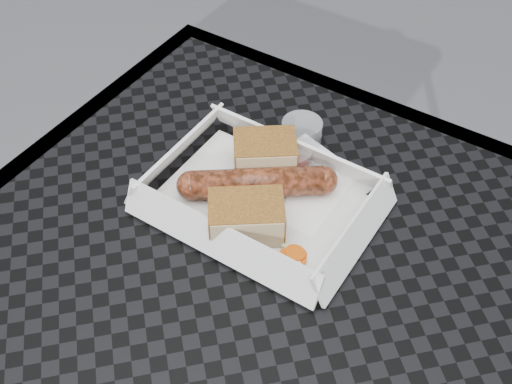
% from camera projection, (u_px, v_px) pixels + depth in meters
% --- Properties ---
extents(food_tray, '(0.22, 0.15, 0.00)m').
position_uv_depth(food_tray, '(261.00, 203.00, 0.72)').
color(food_tray, white).
rests_on(food_tray, patio_table).
extents(bratwurst, '(0.15, 0.12, 0.03)m').
position_uv_depth(bratwurst, '(257.00, 183.00, 0.72)').
color(bratwurst, brown).
rests_on(bratwurst, food_tray).
extents(bread_near, '(0.09, 0.08, 0.05)m').
position_uv_depth(bread_near, '(265.00, 155.00, 0.74)').
color(bread_near, brown).
rests_on(bread_near, food_tray).
extents(bread_far, '(0.10, 0.09, 0.04)m').
position_uv_depth(bread_far, '(246.00, 217.00, 0.68)').
color(bread_far, brown).
rests_on(bread_far, food_tray).
extents(veg_garnish, '(0.03, 0.03, 0.00)m').
position_uv_depth(veg_garnish, '(290.00, 261.00, 0.67)').
color(veg_garnish, '#DA5109').
rests_on(veg_garnish, food_tray).
extents(napkin, '(0.15, 0.15, 0.00)m').
position_uv_depth(napkin, '(304.00, 183.00, 0.75)').
color(napkin, white).
rests_on(napkin, patio_table).
extents(condiment_cup_sauce, '(0.05, 0.05, 0.03)m').
position_uv_depth(condiment_cup_sauce, '(291.00, 157.00, 0.76)').
color(condiment_cup_sauce, maroon).
rests_on(condiment_cup_sauce, patio_table).
extents(condiment_cup_empty, '(0.05, 0.05, 0.03)m').
position_uv_depth(condiment_cup_empty, '(302.00, 132.00, 0.79)').
color(condiment_cup_empty, silver).
rests_on(condiment_cup_empty, patio_table).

